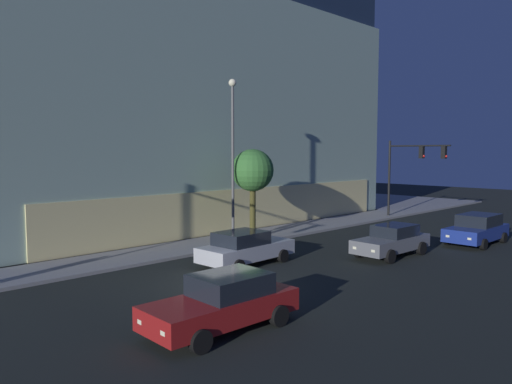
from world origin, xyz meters
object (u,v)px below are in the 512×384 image
object	(u,v)px
street_lamp_sidewalk	(233,142)
car_red	(223,302)
sidewalk_tree	(253,171)
traffic_light_far_corner	(412,163)
car_blue	(477,229)
car_grey	(392,240)
modern_building	(137,101)
car_silver	(245,248)

from	to	relation	value
street_lamp_sidewalk	car_red	bearing A→B (deg)	-133.09
car_red	sidewalk_tree	bearing A→B (deg)	42.43
traffic_light_far_corner	car_blue	distance (m)	10.59
car_red	car_grey	distance (m)	12.88
sidewalk_tree	modern_building	bearing A→B (deg)	82.87
car_red	car_grey	xyz separation A→B (m)	(12.76, 1.80, -0.02)
car_silver	car_blue	size ratio (longest dim) A/B	1.02
modern_building	car_grey	xyz separation A→B (m)	(-0.05, -24.14, -8.71)
street_lamp_sidewalk	car_blue	bearing A→B (deg)	-45.01
sidewalk_tree	car_red	size ratio (longest dim) A/B	1.10
traffic_light_far_corner	sidewalk_tree	distance (m)	15.05
car_red	car_blue	distance (m)	19.19
car_grey	car_red	bearing A→B (deg)	-171.99
sidewalk_tree	car_blue	size ratio (longest dim) A/B	1.10
car_silver	car_blue	bearing A→B (deg)	-23.14
sidewalk_tree	car_blue	distance (m)	13.29
traffic_light_far_corner	car_silver	xyz separation A→B (m)	(-19.49, -2.02, -3.61)
car_red	modern_building	bearing A→B (deg)	63.72
modern_building	car_blue	bearing A→B (deg)	-76.13
modern_building	sidewalk_tree	world-z (taller)	modern_building
street_lamp_sidewalk	traffic_light_far_corner	bearing A→B (deg)	-8.00
street_lamp_sidewalk	sidewalk_tree	xyz separation A→B (m)	(1.47, -0.10, -1.69)
sidewalk_tree	car_grey	xyz separation A→B (m)	(1.96, -8.08, -3.31)
car_silver	car_blue	xyz separation A→B (m)	(12.99, -5.55, 0.06)
car_silver	car_red	bearing A→B (deg)	-137.67
modern_building	sidewalk_tree	bearing A→B (deg)	-97.13
car_silver	street_lamp_sidewalk	bearing A→B (deg)	54.13
car_blue	sidewalk_tree	bearing A→B (deg)	130.65
traffic_light_far_corner	modern_building	bearing A→B (deg)	125.18
car_red	traffic_light_far_corner	bearing A→B (deg)	16.62
modern_building	car_silver	bearing A→B (deg)	-108.04
traffic_light_far_corner	car_grey	world-z (taller)	traffic_light_far_corner
traffic_light_far_corner	car_silver	distance (m)	19.92
modern_building	traffic_light_far_corner	distance (m)	22.93
traffic_light_far_corner	car_grey	size ratio (longest dim) A/B	1.26
street_lamp_sidewalk	car_silver	size ratio (longest dim) A/B	1.89
traffic_light_far_corner	car_red	size ratio (longest dim) A/B	1.25
street_lamp_sidewalk	car_red	size ratio (longest dim) A/B	1.91
traffic_light_far_corner	street_lamp_sidewalk	distance (m)	16.58
modern_building	car_red	size ratio (longest dim) A/B	6.58
traffic_light_far_corner	car_blue	size ratio (longest dim) A/B	1.25
car_grey	car_blue	size ratio (longest dim) A/B	0.99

